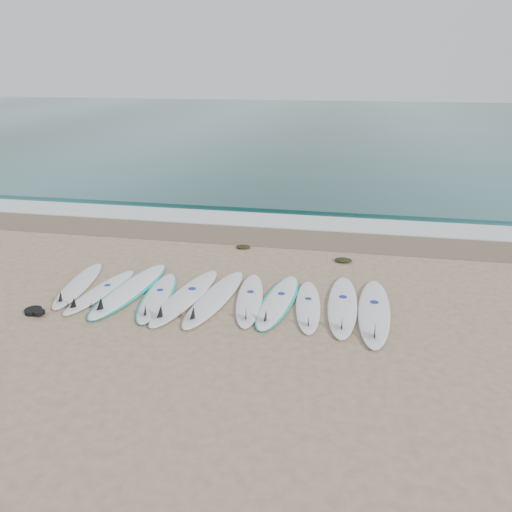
% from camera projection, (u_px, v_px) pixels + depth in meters
% --- Properties ---
extents(ground, '(120.00, 120.00, 0.00)m').
position_uv_depth(ground, '(217.00, 300.00, 9.97)').
color(ground, '#987F62').
extents(ocean, '(120.00, 55.00, 0.03)m').
position_uv_depth(ocean, '(323.00, 124.00, 39.76)').
color(ocean, '#205154').
rests_on(ocean, ground).
extents(wet_sand_band, '(120.00, 1.80, 0.01)m').
position_uv_depth(wet_sand_band, '(256.00, 235.00, 13.72)').
color(wet_sand_band, brown).
rests_on(wet_sand_band, ground).
extents(foam_band, '(120.00, 1.40, 0.04)m').
position_uv_depth(foam_band, '(265.00, 220.00, 15.00)').
color(foam_band, silver).
rests_on(foam_band, ground).
extents(wave_crest, '(120.00, 1.00, 0.10)m').
position_uv_depth(wave_crest, '(273.00, 206.00, 16.37)').
color(wave_crest, '#205154').
rests_on(wave_crest, ground).
extents(surfboard_0, '(0.81, 2.45, 0.31)m').
position_uv_depth(surfboard_0, '(77.00, 285.00, 10.49)').
color(surfboard_0, silver).
rests_on(surfboard_0, ground).
extents(surfboard_1, '(0.81, 2.36, 0.30)m').
position_uv_depth(surfboard_1, '(99.00, 292.00, 10.19)').
color(surfboard_1, white).
rests_on(surfboard_1, ground).
extents(surfboard_2, '(1.01, 2.95, 0.37)m').
position_uv_depth(surfboard_2, '(129.00, 290.00, 10.28)').
color(surfboard_2, white).
rests_on(surfboard_2, ground).
extents(surfboard_3, '(0.86, 2.42, 0.30)m').
position_uv_depth(surfboard_3, '(157.00, 297.00, 9.98)').
color(surfboard_3, silver).
rests_on(surfboard_3, ground).
extents(surfboard_4, '(0.98, 2.85, 0.36)m').
position_uv_depth(surfboard_4, '(184.00, 297.00, 9.93)').
color(surfboard_4, white).
rests_on(surfboard_4, ground).
extents(surfboard_5, '(0.94, 2.84, 0.36)m').
position_uv_depth(surfboard_5, '(214.00, 298.00, 9.88)').
color(surfboard_5, white).
rests_on(surfboard_5, ground).
extents(surfboard_6, '(0.82, 2.50, 0.31)m').
position_uv_depth(surfboard_6, '(249.00, 300.00, 9.85)').
color(surfboard_6, white).
rests_on(surfboard_6, ground).
extents(surfboard_7, '(0.87, 2.60, 0.32)m').
position_uv_depth(surfboard_7, '(278.00, 301.00, 9.79)').
color(surfboard_7, white).
rests_on(surfboard_7, ground).
extents(surfboard_8, '(0.69, 2.32, 0.29)m').
position_uv_depth(surfboard_8, '(308.00, 306.00, 9.58)').
color(surfboard_8, white).
rests_on(surfboard_8, ground).
extents(surfboard_9, '(0.60, 2.74, 0.35)m').
position_uv_depth(surfboard_9, '(342.00, 306.00, 9.58)').
color(surfboard_9, white).
rests_on(surfboard_9, ground).
extents(surfboard_10, '(0.68, 2.89, 0.37)m').
position_uv_depth(surfboard_10, '(374.00, 312.00, 9.33)').
color(surfboard_10, white).
rests_on(surfboard_10, ground).
extents(seaweed_near, '(0.37, 0.29, 0.07)m').
position_uv_depth(seaweed_near, '(243.00, 247.00, 12.76)').
color(seaweed_near, black).
rests_on(seaweed_near, ground).
extents(seaweed_far, '(0.41, 0.32, 0.08)m').
position_uv_depth(seaweed_far, '(343.00, 260.00, 11.88)').
color(seaweed_far, black).
rests_on(seaweed_far, ground).
extents(leash_coil, '(0.46, 0.36, 0.11)m').
position_uv_depth(leash_coil, '(35.00, 311.00, 9.39)').
color(leash_coil, black).
rests_on(leash_coil, ground).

